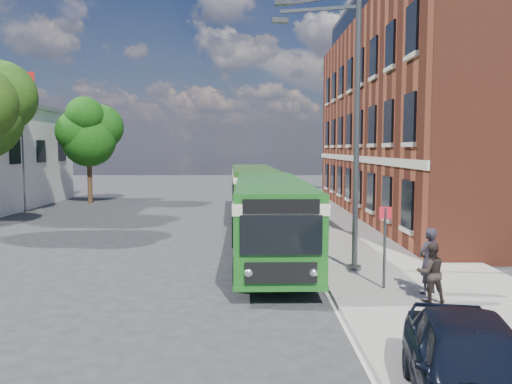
{
  "coord_description": "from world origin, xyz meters",
  "views": [
    {
      "loc": [
        1.73,
        -18.36,
        4.2
      ],
      "look_at": [
        1.98,
        4.48,
        2.2
      ],
      "focal_mm": 35.0,
      "sensor_mm": 36.0,
      "label": 1
    }
  ],
  "objects_px": {
    "bus_rear": "(253,187)",
    "bus_front": "(270,211)",
    "street_lamp": "(346,130)",
    "parked_car": "(473,369)"
  },
  "relations": [
    {
      "from": "bus_rear",
      "to": "bus_front",
      "type": "bearing_deg",
      "value": -87.33
    },
    {
      "from": "bus_front",
      "to": "bus_rear",
      "type": "xyz_separation_m",
      "value": [
        -0.57,
        12.17,
        0.0
      ]
    },
    {
      "from": "street_lamp",
      "to": "bus_front",
      "type": "xyz_separation_m",
      "value": [
        -2.37,
        2.26,
        -2.96
      ]
    },
    {
      "from": "bus_front",
      "to": "street_lamp",
      "type": "bearing_deg",
      "value": -43.72
    },
    {
      "from": "bus_rear",
      "to": "parked_car",
      "type": "distance_m",
      "value": 23.88
    },
    {
      "from": "bus_rear",
      "to": "parked_car",
      "type": "xyz_separation_m",
      "value": [
        3.14,
        -23.65,
        -0.92
      ]
    },
    {
      "from": "bus_front",
      "to": "bus_rear",
      "type": "height_order",
      "value": "same"
    },
    {
      "from": "street_lamp",
      "to": "bus_front",
      "type": "distance_m",
      "value": 4.41
    },
    {
      "from": "street_lamp",
      "to": "bus_front",
      "type": "relative_size",
      "value": 0.76
    },
    {
      "from": "parked_car",
      "to": "bus_rear",
      "type": "bearing_deg",
      "value": 109.42
    }
  ]
}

